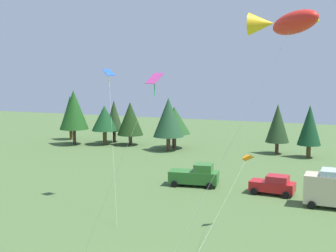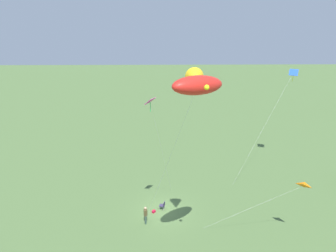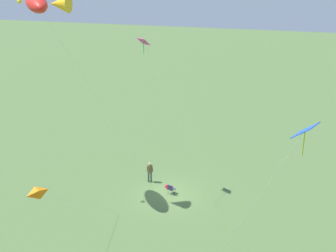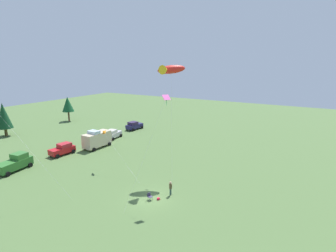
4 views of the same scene
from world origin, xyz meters
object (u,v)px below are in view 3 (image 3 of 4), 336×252
at_px(person_kite_flyer, 150,171).
at_px(backpack_on_grass, 167,187).
at_px(kite_large_fish, 42,3).
at_px(folding_chair, 171,188).
at_px(kite_diamond_rainbow, 147,49).
at_px(kite_diamond_blue, 300,139).
at_px(kite_delta_orange, 40,193).

height_order(person_kite_flyer, backpack_on_grass, person_kite_flyer).
height_order(person_kite_flyer, kite_large_fish, kite_large_fish).
relative_size(folding_chair, kite_diamond_rainbow, 0.07).
bearing_deg(kite_diamond_blue, person_kite_flyer, -56.23).
height_order(kite_diamond_blue, kite_diamond_rainbow, kite_diamond_blue).
bearing_deg(person_kite_flyer, kite_delta_orange, 164.67).
height_order(folding_chair, kite_diamond_blue, kite_diamond_blue).
height_order(folding_chair, kite_large_fish, kite_large_fish).
distance_m(backpack_on_grass, kite_diamond_blue, 20.75).
relative_size(person_kite_flyer, kite_large_fish, 0.11).
xyz_separation_m(backpack_on_grass, kite_delta_orange, (4.13, 12.01, 5.37)).
xyz_separation_m(kite_delta_orange, kite_diamond_rainbow, (-2.61, -11.99, 5.63)).
bearing_deg(backpack_on_grass, kite_large_fish, 20.54).
distance_m(folding_chair, kite_diamond_rainbow, 10.84).
relative_size(person_kite_flyer, kite_diamond_rainbow, 0.15).
bearing_deg(kite_large_fish, kite_diamond_blue, 144.15).
distance_m(kite_diamond_blue, kite_delta_orange, 14.58).
xyz_separation_m(person_kite_flyer, kite_diamond_rainbow, (-0.12, 0.71, 10.09)).
xyz_separation_m(person_kite_flyer, folding_chair, (-2.14, 1.56, -0.53)).
bearing_deg(kite_diamond_blue, folding_chair, -59.39).
xyz_separation_m(folding_chair, kite_delta_orange, (4.63, 11.14, 4.99)).
xyz_separation_m(kite_diamond_blue, kite_delta_orange, (13.04, -3.07, -5.76)).
bearing_deg(kite_diamond_rainbow, kite_diamond_blue, 124.70).
bearing_deg(kite_diamond_rainbow, person_kite_flyer, -80.59).
height_order(person_kite_flyer, kite_delta_orange, kite_delta_orange).
relative_size(backpack_on_grass, kite_delta_orange, 0.04).
distance_m(person_kite_flyer, folding_chair, 2.70).
bearing_deg(person_kite_flyer, folding_chair, -130.28).
bearing_deg(kite_diamond_blue, kite_large_fish, -35.85).
distance_m(folding_chair, backpack_on_grass, 1.07).
relative_size(folding_chair, kite_large_fish, 0.05).
bearing_deg(kite_delta_orange, kite_diamond_rainbow, -102.29).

